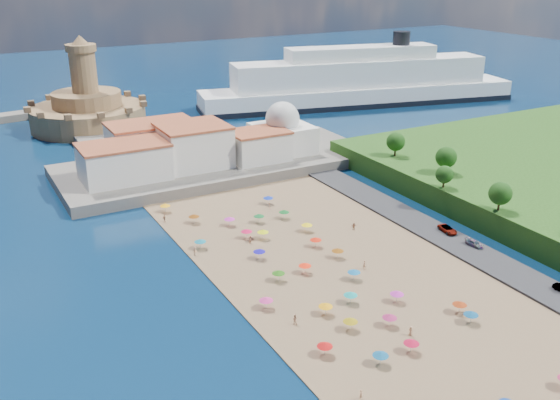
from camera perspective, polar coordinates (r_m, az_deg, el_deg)
ground at (r=117.49m, az=4.19°, el=-7.90°), size 700.00×700.00×0.00m
terrace at (r=180.79m, az=-5.65°, el=3.28°), size 90.00×36.00×3.00m
jetty at (r=206.40m, az=-15.19°, el=4.83°), size 18.00×70.00×2.40m
waterfront_buildings at (r=175.08m, az=-9.74°, el=4.65°), size 57.00×29.00×11.00m
domed_building at (r=185.31m, az=0.22°, el=6.25°), size 16.00×16.00×15.00m
fortress at (r=233.52m, az=-17.17°, el=7.90°), size 40.00×40.00×32.40m
cruise_ship at (r=262.23m, az=7.31°, el=10.49°), size 133.87×47.88×28.98m
beach_parasols at (r=106.55m, az=7.85°, el=-10.04°), size 32.11×118.16×2.20m
beachgoers at (r=115.23m, az=3.03°, el=-7.85°), size 37.33×97.03×1.90m
parked_cars at (r=136.48m, az=17.60°, el=-3.91°), size 2.98×34.72×1.40m
hillside_trees at (r=139.10m, az=23.70°, el=-0.39°), size 12.81×109.98×7.52m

